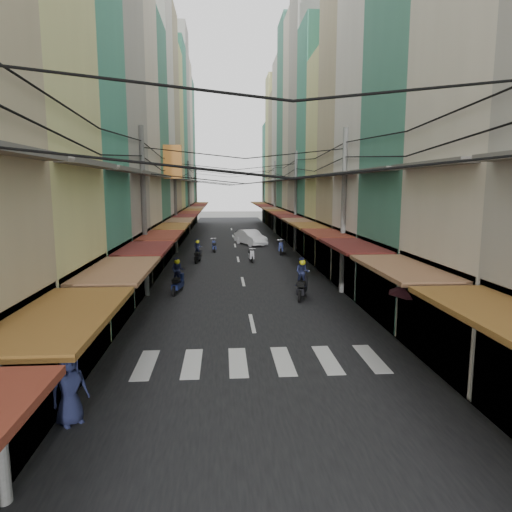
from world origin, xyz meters
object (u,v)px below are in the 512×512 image
market_umbrella (419,287)px  traffic_sign (371,267)px  bicycle (391,309)px  white_car (250,245)px

market_umbrella → traffic_sign: bearing=92.8°
bicycle → traffic_sign: (-0.93, 0.13, 1.90)m
bicycle → market_umbrella: size_ratio=0.75×
market_umbrella → white_car: bearing=98.6°
white_car → traffic_sign: (3.90, -22.68, 1.90)m
white_car → bicycle: bearing=-101.4°
traffic_sign → market_umbrella: bearing=-87.2°
bicycle → market_umbrella: bearing=176.1°
white_car → traffic_sign: traffic_sign is taller
white_car → bicycle: size_ratio=2.93×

